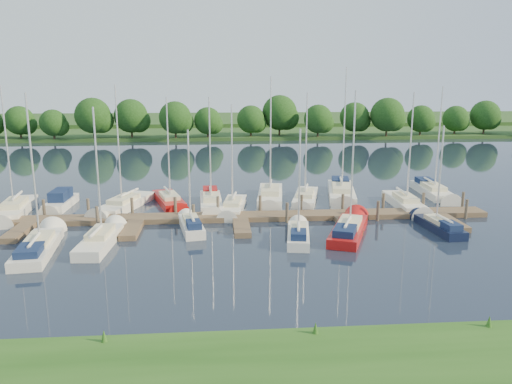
{
  "coord_description": "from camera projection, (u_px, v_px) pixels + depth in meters",
  "views": [
    {
      "loc": [
        -1.68,
        -30.29,
        10.84
      ],
      "look_at": [
        1.29,
        8.0,
        2.2
      ],
      "focal_mm": 35.0,
      "sensor_mm": 36.0,
      "label": 1
    }
  ],
  "objects": [
    {
      "name": "ground",
      "position": [
        246.0,
        253.0,
        31.97
      ],
      "size": [
        260.0,
        260.0,
        0.0
      ],
      "primitive_type": "plane",
      "color": "#192332",
      "rests_on": "ground"
    },
    {
      "name": "distant_hill",
      "position": [
        224.0,
        120.0,
        129.08
      ],
      "size": [
        220.0,
        40.0,
        1.4
      ],
      "primitive_type": "cube",
      "color": "#355525",
      "rests_on": "ground"
    },
    {
      "name": "sailboat_n_5",
      "position": [
        233.0,
        208.0,
        42.26
      ],
      "size": [
        2.64,
        7.35,
        9.24
      ],
      "rotation": [
        0.0,
        0.0,
        2.99
      ],
      "color": "white",
      "rests_on": "ground"
    },
    {
      "name": "sailboat_n_3",
      "position": [
        170.0,
        202.0,
        44.34
      ],
      "size": [
        3.62,
        7.76,
        9.8
      ],
      "rotation": [
        0.0,
        0.0,
        3.43
      ],
      "color": "#AD110F",
      "rests_on": "ground"
    },
    {
      "name": "sailboat_n_10",
      "position": [
        433.0,
        192.0,
        48.03
      ],
      "size": [
        2.36,
        8.42,
        10.67
      ],
      "rotation": [
        0.0,
        0.0,
        3.09
      ],
      "color": "white",
      "rests_on": "ground"
    },
    {
      "name": "sailboat_n_8",
      "position": [
        341.0,
        194.0,
        47.24
      ],
      "size": [
        3.89,
        9.95,
        12.43
      ],
      "rotation": [
        0.0,
        0.0,
        2.95
      ],
      "color": "white",
      "rests_on": "ground"
    },
    {
      "name": "sailboat_s_0",
      "position": [
        39.0,
        247.0,
        32.25
      ],
      "size": [
        2.73,
        8.37,
        10.44
      ],
      "rotation": [
        0.0,
        0.0,
        0.11
      ],
      "color": "white",
      "rests_on": "ground"
    },
    {
      "name": "sailboat_s_3",
      "position": [
        298.0,
        235.0,
        34.59
      ],
      "size": [
        2.25,
        6.19,
        8.0
      ],
      "rotation": [
        0.0,
        0.0,
        -0.16
      ],
      "color": "white",
      "rests_on": "ground"
    },
    {
      "name": "sailboat_n_2",
      "position": [
        123.0,
        206.0,
        42.85
      ],
      "size": [
        4.22,
        8.61,
        10.89
      ],
      "rotation": [
        0.0,
        0.0,
        2.82
      ],
      "color": "white",
      "rests_on": "ground"
    },
    {
      "name": "sailboat_n_6",
      "position": [
        270.0,
        198.0,
        45.71
      ],
      "size": [
        3.11,
        9.15,
        11.62
      ],
      "rotation": [
        0.0,
        0.0,
        3.01
      ],
      "color": "white",
      "rests_on": "ground"
    },
    {
      "name": "motorboat",
      "position": [
        61.0,
        203.0,
        43.26
      ],
      "size": [
        1.77,
        5.83,
        1.94
      ],
      "rotation": [
        0.0,
        0.0,
        3.12
      ],
      "color": "white",
      "rests_on": "ground"
    },
    {
      "name": "sailboat_s_2",
      "position": [
        191.0,
        226.0,
        36.78
      ],
      "size": [
        2.25,
        5.96,
        7.73
      ],
      "rotation": [
        0.0,
        0.0,
        0.18
      ],
      "color": "white",
      "rests_on": "ground"
    },
    {
      "name": "dock",
      "position": [
        240.0,
        219.0,
        39.03
      ],
      "size": [
        40.0,
        6.0,
        0.4
      ],
      "color": "#503B2D",
      "rests_on": "ground"
    },
    {
      "name": "sailboat_n_9",
      "position": [
        405.0,
        204.0,
        43.33
      ],
      "size": [
        2.1,
        8.04,
        10.27
      ],
      "rotation": [
        0.0,
        0.0,
        3.11
      ],
      "color": "white",
      "rests_on": "ground"
    },
    {
      "name": "sailboat_n_4",
      "position": [
        211.0,
        203.0,
        43.57
      ],
      "size": [
        2.08,
        7.66,
        9.9
      ],
      "rotation": [
        0.0,
        0.0,
        3.18
      ],
      "color": "white",
      "rests_on": "ground"
    },
    {
      "name": "sailboat_n_7",
      "position": [
        305.0,
        199.0,
        45.22
      ],
      "size": [
        3.52,
        8.08,
        10.16
      ],
      "rotation": [
        0.0,
        0.0,
        2.89
      ],
      "color": "white",
      "rests_on": "ground"
    },
    {
      "name": "sailboat_n_0",
      "position": [
        15.0,
        211.0,
        41.06
      ],
      "size": [
        2.89,
        8.55,
        10.9
      ],
      "rotation": [
        0.0,
        0.0,
        3.27
      ],
      "color": "white",
      "rests_on": "ground"
    },
    {
      "name": "sailboat_s_5",
      "position": [
        438.0,
        226.0,
        36.75
      ],
      "size": [
        1.89,
        6.21,
        7.98
      ],
      "rotation": [
        0.0,
        0.0,
        0.08
      ],
      "color": "black",
      "rests_on": "ground"
    },
    {
      "name": "sailboat_s_4",
      "position": [
        349.0,
        230.0,
        35.82
      ],
      "size": [
        4.52,
        8.2,
        10.53
      ],
      "rotation": [
        0.0,
        0.0,
        -0.39
      ],
      "color": "#AD110F",
      "rests_on": "ground"
    },
    {
      "name": "mooring_pilings",
      "position": [
        240.0,
        211.0,
        40.04
      ],
      "size": [
        38.24,
        2.84,
        2.0
      ],
      "color": "#473D33",
      "rests_on": "ground"
    },
    {
      "name": "sailboat_s_1",
      "position": [
        101.0,
        241.0,
        33.55
      ],
      "size": [
        2.13,
        7.43,
        9.56
      ],
      "rotation": [
        0.0,
        0.0,
        -0.06
      ],
      "color": "white",
      "rests_on": "ground"
    },
    {
      "name": "far_shore",
      "position": [
        225.0,
        131.0,
        104.85
      ],
      "size": [
        180.0,
        30.0,
        0.6
      ],
      "primitive_type": "cube",
      "color": "#21481B",
      "rests_on": "ground"
    },
    {
      "name": "treeline",
      "position": [
        251.0,
        117.0,
        91.82
      ],
      "size": [
        147.96,
        9.7,
        8.32
      ],
      "color": "#38281C",
      "rests_on": "ground"
    }
  ]
}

